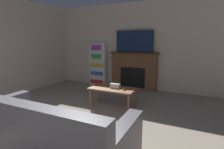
# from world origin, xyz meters

# --- Properties ---
(wall_back) EXTENTS (6.75, 0.06, 2.70)m
(wall_back) POSITION_xyz_m (0.00, 4.74, 1.35)
(wall_back) COLOR beige
(wall_back) RESTS_ON ground_plane
(wall_side) EXTENTS (0.06, 5.71, 2.70)m
(wall_side) POSITION_xyz_m (-2.91, 2.35, 1.35)
(wall_side) COLOR beige
(wall_side) RESTS_ON ground_plane
(fireplace) EXTENTS (1.55, 0.28, 1.18)m
(fireplace) POSITION_xyz_m (-0.05, 4.60, 0.59)
(fireplace) COLOR brown
(fireplace) RESTS_ON ground_plane
(tv) EXTENTS (1.16, 0.03, 0.66)m
(tv) POSITION_xyz_m (-0.05, 4.58, 1.50)
(tv) COLOR black
(tv) RESTS_ON fireplace
(couch) EXTENTS (2.04, 0.93, 0.93)m
(couch) POSITION_xyz_m (0.16, 0.73, 0.31)
(couch) COLOR #4C4C51
(couch) RESTS_ON ground_plane
(coffee_table) EXTENTS (1.05, 0.54, 0.45)m
(coffee_table) POSITION_xyz_m (0.03, 2.86, 0.39)
(coffee_table) COLOR brown
(coffee_table) RESTS_ON ground_plane
(tissue_box) EXTENTS (0.22, 0.12, 0.10)m
(tissue_box) POSITION_xyz_m (0.08, 2.91, 0.50)
(tissue_box) COLOR white
(tissue_box) RESTS_ON coffee_table
(remote_control) EXTENTS (0.04, 0.15, 0.02)m
(remote_control) POSITION_xyz_m (0.35, 2.84, 0.46)
(remote_control) COLOR black
(remote_control) RESTS_ON coffee_table
(bookshelf) EXTENTS (0.61, 0.29, 1.45)m
(bookshelf) POSITION_xyz_m (-1.32, 4.57, 0.73)
(bookshelf) COLOR white
(bookshelf) RESTS_ON ground_plane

